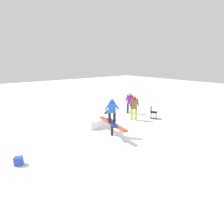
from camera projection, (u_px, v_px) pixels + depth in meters
ground_plane at (112, 135)px, 9.55m from camera, size 60.00×60.00×0.00m
rail_feature at (112, 125)px, 9.37m from camera, size 2.60×0.67×0.72m
snow_kicker_ramp at (96, 120)px, 11.21m from camera, size 2.01×1.76×0.52m
main_rider_on_rail at (112, 111)px, 9.17m from camera, size 1.51×0.92×1.31m
bystander_brown at (134, 107)px, 11.80m from camera, size 0.54×0.55×1.65m
bystander_purple at (130, 102)px, 13.38m from camera, size 0.59×0.55×1.60m
loose_snowboard_navy at (107, 112)px, 13.85m from camera, size 1.07×1.35×0.02m
folding_chair at (153, 113)px, 12.25m from camera, size 0.61×0.61×0.88m
backpack_on_snow at (19, 161)px, 6.78m from camera, size 0.33×0.37×0.34m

